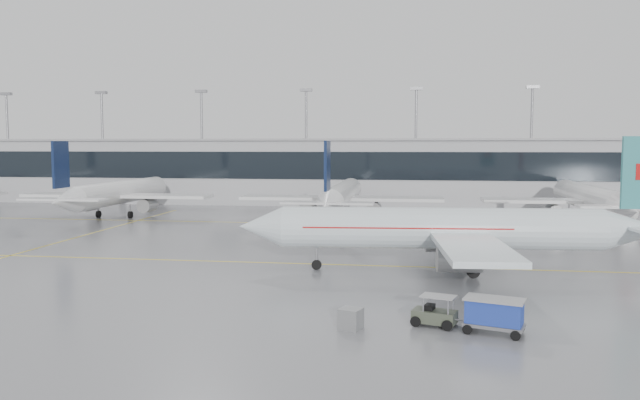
# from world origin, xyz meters

# --- Properties ---
(ground) EXTENTS (320.00, 320.00, 0.00)m
(ground) POSITION_xyz_m (0.00, 0.00, 0.00)
(ground) COLOR gray
(ground) RESTS_ON ground
(taxi_line_main) EXTENTS (120.00, 0.25, 0.01)m
(taxi_line_main) POSITION_xyz_m (0.00, 0.00, 0.01)
(taxi_line_main) COLOR yellow
(taxi_line_main) RESTS_ON ground
(taxi_line_north) EXTENTS (120.00, 0.25, 0.01)m
(taxi_line_north) POSITION_xyz_m (0.00, 30.00, 0.01)
(taxi_line_north) COLOR yellow
(taxi_line_north) RESTS_ON ground
(taxi_line_cross) EXTENTS (0.25, 60.00, 0.01)m
(taxi_line_cross) POSITION_xyz_m (-30.00, 15.00, 0.01)
(taxi_line_cross) COLOR yellow
(taxi_line_cross) RESTS_ON ground
(terminal) EXTENTS (180.00, 15.00, 12.00)m
(terminal) POSITION_xyz_m (0.00, 62.00, 6.00)
(terminal) COLOR #9F9FA3
(terminal) RESTS_ON ground
(terminal_glass) EXTENTS (180.00, 0.20, 5.00)m
(terminal_glass) POSITION_xyz_m (0.00, 54.45, 7.50)
(terminal_glass) COLOR black
(terminal_glass) RESTS_ON ground
(terminal_roof) EXTENTS (182.00, 16.00, 0.40)m
(terminal_roof) POSITION_xyz_m (0.00, 62.00, 12.20)
(terminal_roof) COLOR gray
(terminal_roof) RESTS_ON ground
(light_masts) EXTENTS (156.40, 1.00, 22.60)m
(light_masts) POSITION_xyz_m (0.00, 68.00, 13.34)
(light_masts) COLOR gray
(light_masts) RESTS_ON ground
(air_canada_jet) EXTENTS (37.60, 30.44, 11.92)m
(air_canada_jet) POSITION_xyz_m (13.98, -1.75, 3.79)
(air_canada_jet) COLOR silver
(air_canada_jet) RESTS_ON ground
(parked_jet_b) EXTENTS (29.64, 36.96, 11.72)m
(parked_jet_b) POSITION_xyz_m (-35.00, 33.69, 3.71)
(parked_jet_b) COLOR silver
(parked_jet_b) RESTS_ON ground
(parked_jet_c) EXTENTS (29.64, 36.96, 11.72)m
(parked_jet_c) POSITION_xyz_m (-0.00, 33.69, 3.71)
(parked_jet_c) COLOR silver
(parked_jet_c) RESTS_ON ground
(parked_jet_d) EXTENTS (29.64, 36.96, 11.72)m
(parked_jet_d) POSITION_xyz_m (35.00, 33.69, 3.71)
(parked_jet_d) COLOR silver
(parked_jet_d) RESTS_ON ground
(baggage_tug) EXTENTS (4.01, 2.35, 1.91)m
(baggage_tug) POSITION_xyz_m (11.66, -18.88, 0.67)
(baggage_tug) COLOR #3E4436
(baggage_tug) RESTS_ON ground
(baggage_cart) EXTENTS (3.82, 2.83, 2.12)m
(baggage_cart) POSITION_xyz_m (15.09, -19.97, 1.24)
(baggage_cart) COLOR gray
(baggage_cart) RESTS_ON ground
(gse_unit) EXTENTS (1.60, 1.55, 1.27)m
(gse_unit) POSITION_xyz_m (6.59, -20.32, 0.64)
(gse_unit) COLOR slate
(gse_unit) RESTS_ON ground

